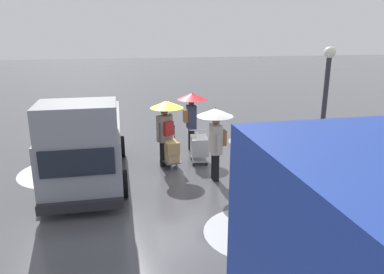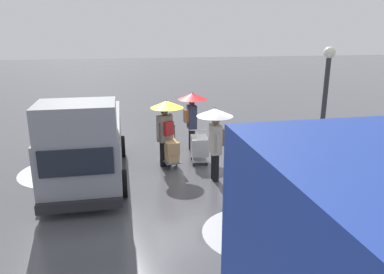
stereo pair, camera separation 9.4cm
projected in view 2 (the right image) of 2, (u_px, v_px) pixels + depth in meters
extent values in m
plane|color=#4C4C51|center=(193.00, 166.00, 11.95)|extent=(90.00, 90.00, 0.00)
cylinder|color=#999BA0|center=(254.00, 142.00, 14.50)|extent=(1.95, 1.95, 0.01)
cylinder|color=#ADAFB5|center=(254.00, 232.00, 8.07)|extent=(2.27, 2.27, 0.01)
cylinder|color=silver|center=(63.00, 171.00, 11.50)|extent=(2.65, 2.65, 0.01)
cube|color=gray|center=(87.00, 142.00, 10.89)|extent=(2.02, 5.22, 1.40)
cube|color=gray|center=(77.00, 120.00, 8.78)|extent=(1.86, 1.42, 0.84)
cube|color=black|center=(76.00, 163.00, 8.33)|extent=(1.66, 0.08, 0.63)
cube|color=#232326|center=(80.00, 206.00, 8.59)|extent=(1.96, 0.18, 0.24)
cylinder|color=black|center=(122.00, 183.00, 9.74)|extent=(0.25, 0.72, 0.72)
cylinder|color=black|center=(44.00, 189.00, 9.39)|extent=(0.25, 0.72, 0.72)
cylinder|color=black|center=(122.00, 146.00, 12.78)|extent=(0.25, 0.72, 0.72)
cylinder|color=black|center=(62.00, 150.00, 12.43)|extent=(0.25, 0.72, 0.72)
cube|color=#B2B2B7|center=(199.00, 145.00, 12.10)|extent=(0.58, 0.80, 0.56)
cube|color=#B2B2B7|center=(199.00, 159.00, 12.23)|extent=(0.52, 0.72, 0.04)
cylinder|color=#B2B2B7|center=(198.00, 130.00, 12.38)|extent=(0.58, 0.08, 0.04)
sphere|color=black|center=(207.00, 164.00, 11.98)|extent=(0.10, 0.10, 0.10)
sphere|color=black|center=(194.00, 165.00, 11.94)|extent=(0.10, 0.10, 0.10)
sphere|color=black|center=(204.00, 158.00, 12.56)|extent=(0.10, 0.10, 0.10)
sphere|color=black|center=(192.00, 158.00, 12.52)|extent=(0.10, 0.10, 0.10)
cylinder|color=white|center=(197.00, 143.00, 11.96)|extent=(0.09, 0.29, 0.69)
cube|color=#515156|center=(171.00, 161.00, 11.79)|extent=(0.59, 0.68, 0.03)
cylinder|color=#515156|center=(175.00, 141.00, 11.98)|extent=(0.04, 0.04, 1.10)
cylinder|color=#515156|center=(162.00, 143.00, 11.82)|extent=(0.04, 0.04, 1.10)
cylinder|color=black|center=(176.00, 160.00, 12.17)|extent=(0.09, 0.21, 0.20)
cylinder|color=black|center=(162.00, 162.00, 12.00)|extent=(0.09, 0.21, 0.20)
cube|color=tan|center=(171.00, 157.00, 11.74)|extent=(0.47, 0.58, 0.27)
cube|color=tan|center=(171.00, 147.00, 11.65)|extent=(0.50, 0.64, 0.37)
cylinder|color=black|center=(191.00, 138.00, 13.51)|extent=(0.18, 0.18, 0.82)
cylinder|color=black|center=(192.00, 140.00, 13.33)|extent=(0.18, 0.18, 0.82)
cube|color=#282D47|center=(192.00, 117.00, 13.18)|extent=(0.31, 0.46, 0.84)
sphere|color=brown|center=(192.00, 102.00, 13.03)|extent=(0.22, 0.22, 0.22)
cylinder|color=#282D47|center=(190.00, 117.00, 13.44)|extent=(0.10, 0.10, 0.55)
cylinder|color=#282D47|center=(194.00, 112.00, 12.96)|extent=(0.31, 0.12, 0.50)
cylinder|color=#333338|center=(192.00, 107.00, 12.98)|extent=(0.02, 0.02, 0.86)
cone|color=red|center=(192.00, 96.00, 12.88)|extent=(1.04, 1.04, 0.22)
sphere|color=#333338|center=(192.00, 92.00, 12.84)|extent=(0.04, 0.04, 0.04)
cube|color=brown|center=(186.00, 116.00, 13.13)|extent=(0.18, 0.31, 0.44)
cylinder|color=black|center=(216.00, 168.00, 10.68)|extent=(0.18, 0.18, 0.82)
cylinder|color=black|center=(214.00, 165.00, 10.87)|extent=(0.18, 0.18, 0.82)
cube|color=#B2A899|center=(215.00, 139.00, 10.54)|extent=(0.30, 0.45, 0.84)
sphere|color=#8C6647|center=(216.00, 121.00, 10.39)|extent=(0.22, 0.22, 0.22)
cylinder|color=#B2A899|center=(218.00, 144.00, 10.31)|extent=(0.10, 0.10, 0.55)
cylinder|color=#B2A899|center=(213.00, 130.00, 10.64)|extent=(0.31, 0.11, 0.50)
cylinder|color=#333338|center=(215.00, 125.00, 10.53)|extent=(0.02, 0.02, 0.86)
cone|color=white|center=(215.00, 112.00, 10.42)|extent=(1.04, 1.04, 0.22)
sphere|color=#333338|center=(215.00, 108.00, 10.38)|extent=(0.04, 0.04, 0.04)
cube|color=brown|center=(222.00, 137.00, 10.57)|extent=(0.17, 0.31, 0.44)
cylinder|color=black|center=(163.00, 154.00, 11.85)|extent=(0.18, 0.18, 0.82)
cylinder|color=black|center=(168.00, 153.00, 11.97)|extent=(0.18, 0.18, 0.82)
cube|color=slate|center=(165.00, 128.00, 11.67)|extent=(0.52, 0.47, 0.84)
sphere|color=brown|center=(164.00, 112.00, 11.52)|extent=(0.22, 0.22, 0.22)
cylinder|color=slate|center=(158.00, 131.00, 11.53)|extent=(0.10, 0.10, 0.55)
cylinder|color=slate|center=(169.00, 121.00, 11.74)|extent=(0.24, 0.31, 0.50)
cylinder|color=#333338|center=(167.00, 116.00, 11.63)|extent=(0.02, 0.02, 0.86)
cone|color=yellow|center=(167.00, 104.00, 11.52)|extent=(1.04, 1.04, 0.22)
sphere|color=#333338|center=(167.00, 100.00, 11.49)|extent=(0.04, 0.04, 0.04)
cube|color=maroon|center=(169.00, 128.00, 11.52)|extent=(0.34, 0.29, 0.44)
cylinder|color=#2D2D33|center=(321.00, 131.00, 9.33)|extent=(0.12, 0.12, 3.60)
sphere|color=#EAEACC|center=(329.00, 52.00, 8.78)|extent=(0.28, 0.28, 0.28)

